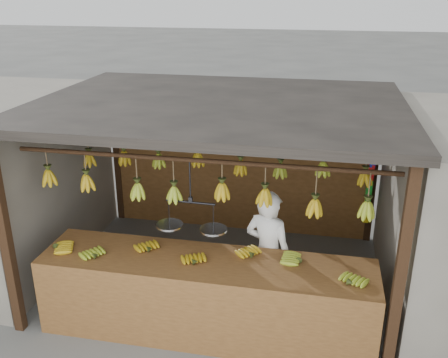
# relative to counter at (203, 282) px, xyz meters

# --- Properties ---
(ground) EXTENTS (80.00, 80.00, 0.00)m
(ground) POSITION_rel_counter_xyz_m (-0.08, 1.23, -0.71)
(ground) COLOR #5B5B57
(stall) EXTENTS (4.30, 3.30, 2.40)m
(stall) POSITION_rel_counter_xyz_m (-0.08, 1.56, 1.26)
(stall) COLOR black
(stall) RESTS_ON ground
(counter) EXTENTS (3.66, 0.83, 0.96)m
(counter) POSITION_rel_counter_xyz_m (0.00, 0.00, 0.00)
(counter) COLOR brown
(counter) RESTS_ON ground
(hanging_bananas) EXTENTS (3.61, 2.23, 0.40)m
(hanging_bananas) POSITION_rel_counter_xyz_m (-0.09, 1.23, 0.90)
(hanging_bananas) COLOR #B08A12
(hanging_bananas) RESTS_ON ground
(balance_scale) EXTENTS (0.78, 0.30, 0.78)m
(balance_scale) POSITION_rel_counter_xyz_m (-0.18, 0.23, 0.56)
(balance_scale) COLOR black
(balance_scale) RESTS_ON ground
(vendor) EXTENTS (0.66, 0.54, 1.55)m
(vendor) POSITION_rel_counter_xyz_m (0.62, 0.63, 0.06)
(vendor) COLOR white
(vendor) RESTS_ON ground
(bag_bundles) EXTENTS (0.08, 0.26, 1.20)m
(bag_bundles) POSITION_rel_counter_xyz_m (1.86, 2.58, 0.30)
(bag_bundles) COLOR #1426BF
(bag_bundles) RESTS_ON ground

